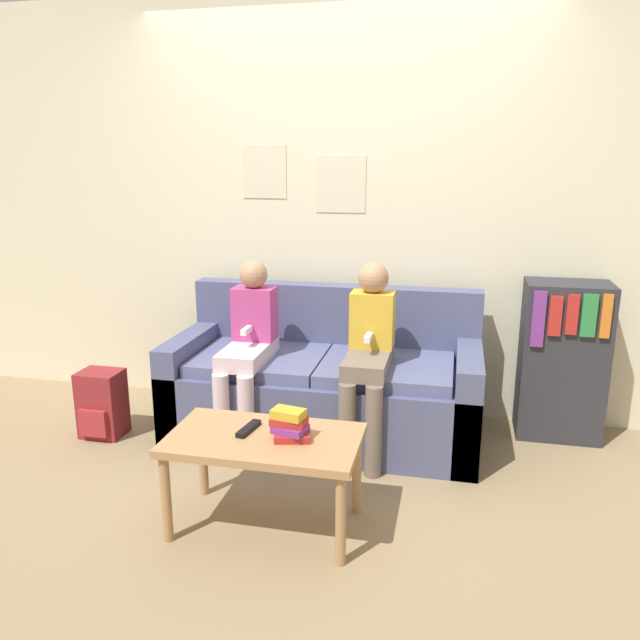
{
  "coord_description": "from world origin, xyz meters",
  "views": [
    {
      "loc": [
        0.73,
        -2.91,
        1.62
      ],
      "look_at": [
        0.0,
        0.38,
        0.74
      ],
      "focal_mm": 35.0,
      "sensor_mm": 36.0,
      "label": 1
    }
  ],
  "objects": [
    {
      "name": "backpack",
      "position": [
        -1.29,
        0.2,
        0.2
      ],
      "size": [
        0.24,
        0.23,
        0.4
      ],
      "color": "maroon",
      "rests_on": "ground_plane"
    },
    {
      "name": "wall_back",
      "position": [
        -0.0,
        1.0,
        1.3
      ],
      "size": [
        8.0,
        0.07,
        2.6
      ],
      "color": "beige",
      "rests_on": "ground_plane"
    },
    {
      "name": "person_left",
      "position": [
        -0.41,
        0.31,
        0.6
      ],
      "size": [
        0.24,
        0.55,
        1.05
      ],
      "color": "silver",
      "rests_on": "ground_plane"
    },
    {
      "name": "coffee_table",
      "position": [
        -0.05,
        -0.51,
        0.38
      ],
      "size": [
        0.84,
        0.48,
        0.44
      ],
      "color": "#AD7F51",
      "rests_on": "ground_plane"
    },
    {
      "name": "bookshelf",
      "position": [
        1.36,
        0.8,
        0.47
      ],
      "size": [
        0.48,
        0.33,
        0.93
      ],
      "color": "#2D2D33",
      "rests_on": "ground_plane"
    },
    {
      "name": "person_right",
      "position": [
        0.29,
        0.32,
        0.61
      ],
      "size": [
        0.24,
        0.55,
        1.07
      ],
      "color": "#756656",
      "rests_on": "ground_plane"
    },
    {
      "name": "tv_remote",
      "position": [
        -0.14,
        -0.47,
        0.45
      ],
      "size": [
        0.07,
        0.17,
        0.02
      ],
      "rotation": [
        0.0,
        0.0,
        -0.16
      ],
      "color": "black",
      "rests_on": "coffee_table"
    },
    {
      "name": "ground_plane",
      "position": [
        0.0,
        0.0,
        0.0
      ],
      "size": [
        10.0,
        10.0,
        0.0
      ],
      "primitive_type": "plane",
      "color": "#937A56"
    },
    {
      "name": "book_stack",
      "position": [
        0.06,
        -0.51,
        0.5
      ],
      "size": [
        0.18,
        0.15,
        0.13
      ],
      "color": "red",
      "rests_on": "coffee_table"
    },
    {
      "name": "couch",
      "position": [
        0.0,
        0.51,
        0.29
      ],
      "size": [
        1.8,
        0.79,
        0.86
      ],
      "color": "#4C5175",
      "rests_on": "ground_plane"
    }
  ]
}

